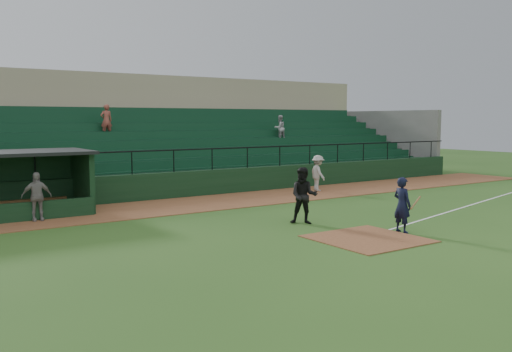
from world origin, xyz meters
TOP-DOWN VIEW (x-y plane):
  - ground at (0.00, 0.00)m, footprint 90.00×90.00m
  - warning_track at (0.00, 8.00)m, footprint 40.00×4.00m
  - home_plate_dirt at (0.00, -1.00)m, footprint 3.00×3.00m
  - foul_line at (8.00, 1.20)m, footprint 17.49×4.44m
  - stadium_structure at (-0.00, 16.46)m, footprint 38.00×13.08m
  - batter_at_plate at (1.61, -0.89)m, footprint 1.01×0.69m
  - umpire at (-0.05, 2.00)m, footprint 1.20×1.18m
  - runner at (6.00, 8.34)m, footprint 0.90×1.27m
  - dugout_player_a at (-7.55, 7.63)m, footprint 1.05×0.54m

SIDE VIEW (x-z plane):
  - ground at x=0.00m, z-range 0.00..0.00m
  - foul_line at x=8.00m, z-range 0.00..0.01m
  - warning_track at x=0.00m, z-range 0.00..0.03m
  - home_plate_dirt at x=0.00m, z-range 0.00..0.03m
  - batter_at_plate at x=1.61m, z-range 0.00..1.78m
  - dugout_player_a at x=-7.55m, z-range 0.03..1.75m
  - runner at x=6.00m, z-range 0.03..1.81m
  - umpire at x=-0.05m, z-range 0.00..1.95m
  - stadium_structure at x=0.00m, z-range -0.90..5.50m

